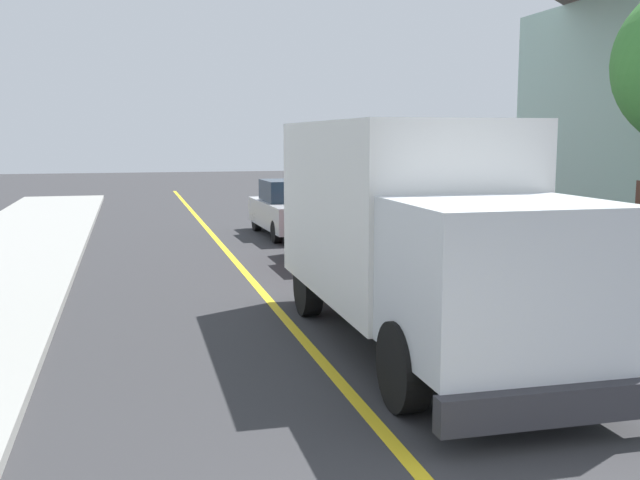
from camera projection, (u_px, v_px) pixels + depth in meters
The scene contains 5 objects.
centre_line_yellow at pixel (268, 299), 13.73m from camera, with size 0.16×56.00×0.01m, color gold.
box_truck at pixel (411, 222), 10.61m from camera, with size 2.45×7.20×3.20m.
parked_car_near at pixel (344, 232), 17.06m from camera, with size 1.83×4.41×1.67m.
parked_car_mid at pixel (291, 209), 22.38m from camera, with size 1.93×4.45×1.67m.
stop_sign at pixel (506, 199), 13.53m from camera, with size 0.80×0.10×2.65m.
Camera 1 is at (-2.42, -3.26, 2.98)m, focal length 41.70 mm.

